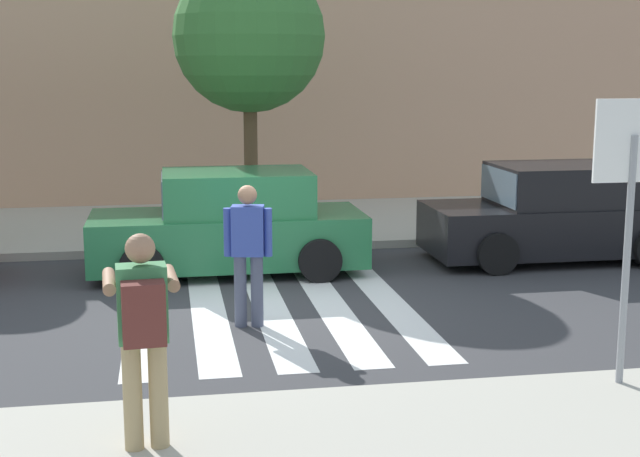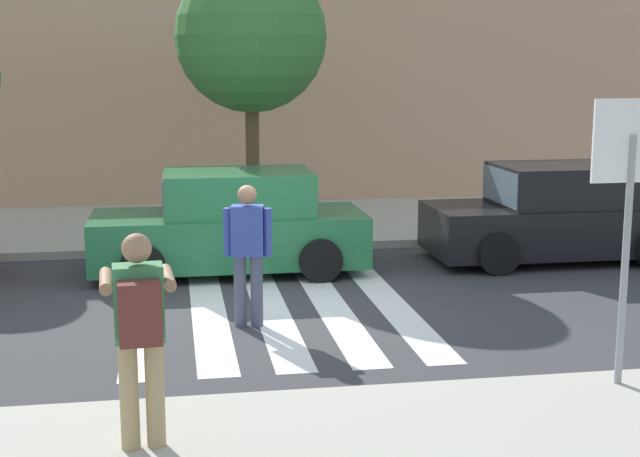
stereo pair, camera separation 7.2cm
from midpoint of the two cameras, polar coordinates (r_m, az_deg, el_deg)
ground_plane at (r=11.52m, az=-2.94°, el=-5.30°), size 120.00×120.00×0.00m
sidewalk_far at (r=17.34m, az=-5.22°, el=0.26°), size 60.00×4.80×0.14m
building_facade_far at (r=21.46m, az=-6.25°, el=9.98°), size 56.00×4.00×5.94m
crosswalk_stripe_0 at (r=11.65m, az=-10.93°, el=-5.28°), size 0.44×5.20×0.01m
crosswalk_stripe_1 at (r=11.66m, az=-6.98°, el=-5.16°), size 0.44×5.20×0.01m
crosswalk_stripe_2 at (r=11.71m, az=-3.05°, el=-5.02°), size 0.44×5.20×0.01m
crosswalk_stripe_3 at (r=11.83m, az=0.81°, el=-4.85°), size 0.44×5.20×0.01m
crosswalk_stripe_4 at (r=11.99m, az=4.59°, el=-4.67°), size 0.44×5.20×0.01m
stop_sign at (r=8.64m, az=19.44°, el=3.03°), size 0.76×0.08×2.68m
photographer_with_backpack at (r=7.02m, az=-11.19°, el=-5.95°), size 0.62×0.87×1.72m
pedestrian_crossing at (r=10.66m, az=-4.45°, el=-1.22°), size 0.57×0.31×1.72m
parked_car_green at (r=13.57m, az=-5.54°, el=0.21°), size 4.10×1.92×1.55m
parked_car_black at (r=14.87m, az=15.11°, el=0.80°), size 4.10×1.92×1.55m
street_tree_center at (r=15.68m, az=-4.30°, el=12.11°), size 2.62×2.62×4.77m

